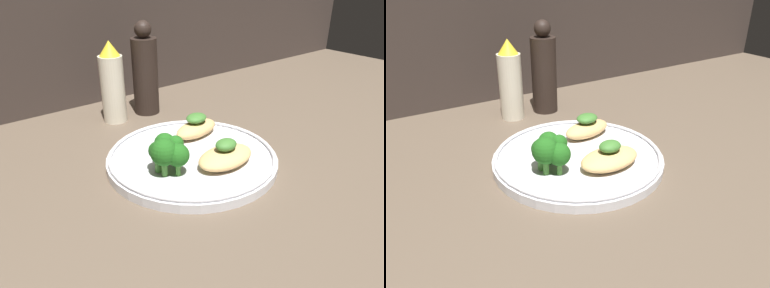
% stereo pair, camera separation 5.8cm
% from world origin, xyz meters
% --- Properties ---
extents(ground_plane, '(1.80, 1.80, 0.01)m').
position_xyz_m(ground_plane, '(0.00, 0.00, -0.01)').
color(ground_plane, brown).
extents(plate, '(0.27, 0.27, 0.02)m').
position_xyz_m(plate, '(0.00, 0.00, 0.01)').
color(plate, silver).
rests_on(plate, ground_plane).
extents(grilled_meat_front, '(0.10, 0.07, 0.04)m').
position_xyz_m(grilled_meat_front, '(0.02, -0.05, 0.03)').
color(grilled_meat_front, tan).
rests_on(grilled_meat_front, plate).
extents(grilled_meat_middle, '(0.09, 0.06, 0.04)m').
position_xyz_m(grilled_meat_middle, '(0.05, 0.05, 0.03)').
color(grilled_meat_middle, tan).
rests_on(grilled_meat_middle, plate).
extents(broccoli_bunch, '(0.06, 0.07, 0.06)m').
position_xyz_m(broccoli_bunch, '(-0.06, -0.02, 0.05)').
color(broccoli_bunch, '#4C8E38').
rests_on(broccoli_bunch, plate).
extents(sauce_bottle, '(0.05, 0.05, 0.16)m').
position_xyz_m(sauce_bottle, '(-0.01, 0.23, 0.08)').
color(sauce_bottle, beige).
rests_on(sauce_bottle, ground_plane).
extents(pepper_grinder, '(0.05, 0.05, 0.19)m').
position_xyz_m(pepper_grinder, '(0.06, 0.23, 0.08)').
color(pepper_grinder, black).
rests_on(pepper_grinder, ground_plane).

